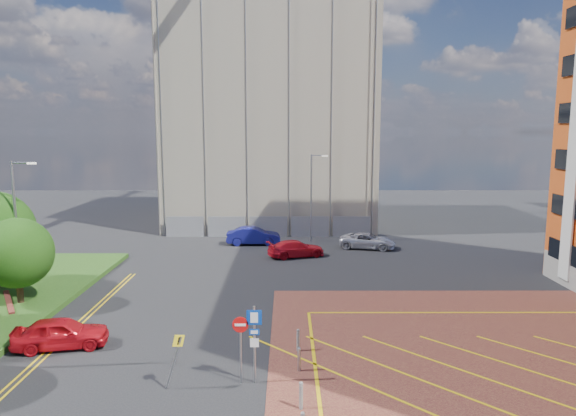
{
  "coord_description": "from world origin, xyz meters",
  "views": [
    {
      "loc": [
        1.79,
        -18.35,
        9.97
      ],
      "look_at": [
        1.84,
        4.07,
        6.65
      ],
      "focal_mm": 32.0,
      "sensor_mm": 36.0,
      "label": 1
    }
  ],
  "objects_px": {
    "sign_cluster": "(249,337)",
    "warning_sign": "(176,355)",
    "car_blue_back": "(254,236)",
    "lamp_left_far": "(17,221)",
    "lamp_back": "(312,194)",
    "car_red_left": "(61,333)",
    "car_silver_back": "(367,241)",
    "tree_c": "(17,253)",
    "car_red_back": "(296,249)"
  },
  "relations": [
    {
      "from": "car_red_left",
      "to": "car_silver_back",
      "type": "bearing_deg",
      "value": -52.48
    },
    {
      "from": "lamp_back",
      "to": "car_blue_back",
      "type": "height_order",
      "value": "lamp_back"
    },
    {
      "from": "tree_c",
      "to": "car_red_left",
      "type": "distance_m",
      "value": 7.75
    },
    {
      "from": "tree_c",
      "to": "car_red_back",
      "type": "relative_size",
      "value": 1.07
    },
    {
      "from": "warning_sign",
      "to": "car_red_back",
      "type": "xyz_separation_m",
      "value": [
        5.06,
        21.58,
        -0.76
      ]
    },
    {
      "from": "tree_c",
      "to": "sign_cluster",
      "type": "distance_m",
      "value": 16.53
    },
    {
      "from": "lamp_back",
      "to": "car_silver_back",
      "type": "distance_m",
      "value": 6.63
    },
    {
      "from": "car_red_left",
      "to": "car_silver_back",
      "type": "distance_m",
      "value": 27.08
    },
    {
      "from": "car_blue_back",
      "to": "lamp_back",
      "type": "bearing_deg",
      "value": -76.73
    },
    {
      "from": "sign_cluster",
      "to": "car_blue_back",
      "type": "relative_size",
      "value": 0.67
    },
    {
      "from": "tree_c",
      "to": "car_blue_back",
      "type": "xyz_separation_m",
      "value": [
        12.3,
        16.64,
        -2.41
      ]
    },
    {
      "from": "lamp_back",
      "to": "tree_c",
      "type": "bearing_deg",
      "value": -134.32
    },
    {
      "from": "lamp_left_far",
      "to": "lamp_back",
      "type": "relative_size",
      "value": 1.0
    },
    {
      "from": "lamp_back",
      "to": "car_silver_back",
      "type": "height_order",
      "value": "lamp_back"
    },
    {
      "from": "car_red_left",
      "to": "car_silver_back",
      "type": "xyz_separation_m",
      "value": [
        17.49,
        20.67,
        -0.05
      ]
    },
    {
      "from": "car_silver_back",
      "to": "warning_sign",
      "type": "bearing_deg",
      "value": 168.75
    },
    {
      "from": "lamp_back",
      "to": "car_red_left",
      "type": "height_order",
      "value": "lamp_back"
    },
    {
      "from": "lamp_left_far",
      "to": "car_silver_back",
      "type": "bearing_deg",
      "value": 29.45
    },
    {
      "from": "lamp_back",
      "to": "sign_cluster",
      "type": "xyz_separation_m",
      "value": [
        -3.78,
        -27.02,
        -2.41
      ]
    },
    {
      "from": "lamp_left_far",
      "to": "warning_sign",
      "type": "bearing_deg",
      "value": -44.08
    },
    {
      "from": "warning_sign",
      "to": "sign_cluster",
      "type": "bearing_deg",
      "value": 9.97
    },
    {
      "from": "sign_cluster",
      "to": "car_silver_back",
      "type": "height_order",
      "value": "sign_cluster"
    },
    {
      "from": "lamp_left_far",
      "to": "car_blue_back",
      "type": "distance_m",
      "value": 20.1
    },
    {
      "from": "car_blue_back",
      "to": "car_red_back",
      "type": "bearing_deg",
      "value": -142.03
    },
    {
      "from": "lamp_back",
      "to": "car_red_left",
      "type": "bearing_deg",
      "value": -118.52
    },
    {
      "from": "tree_c",
      "to": "car_red_back",
      "type": "xyz_separation_m",
      "value": [
        16.03,
        12.06,
        -2.53
      ]
    },
    {
      "from": "car_blue_back",
      "to": "lamp_left_far",
      "type": "bearing_deg",
      "value": 136.72
    },
    {
      "from": "sign_cluster",
      "to": "warning_sign",
      "type": "relative_size",
      "value": 1.43
    },
    {
      "from": "car_silver_back",
      "to": "lamp_left_far",
      "type": "bearing_deg",
      "value": 132.85
    },
    {
      "from": "car_red_back",
      "to": "sign_cluster",
      "type": "bearing_deg",
      "value": 155.82
    },
    {
      "from": "sign_cluster",
      "to": "car_silver_back",
      "type": "xyz_separation_m",
      "value": [
        8.46,
        24.1,
        -1.28
      ]
    },
    {
      "from": "warning_sign",
      "to": "car_blue_back",
      "type": "distance_m",
      "value": 26.19
    },
    {
      "from": "tree_c",
      "to": "car_blue_back",
      "type": "relative_size",
      "value": 1.03
    },
    {
      "from": "lamp_left_far",
      "to": "car_red_back",
      "type": "height_order",
      "value": "lamp_left_far"
    },
    {
      "from": "car_red_back",
      "to": "car_silver_back",
      "type": "distance_m",
      "value": 6.92
    },
    {
      "from": "tree_c",
      "to": "warning_sign",
      "type": "bearing_deg",
      "value": -40.94
    },
    {
      "from": "car_blue_back",
      "to": "car_silver_back",
      "type": "distance_m",
      "value": 10.07
    },
    {
      "from": "car_red_left",
      "to": "car_blue_back",
      "type": "xyz_separation_m",
      "value": [
        7.54,
        22.23,
        0.07
      ]
    },
    {
      "from": "tree_c",
      "to": "sign_cluster",
      "type": "height_order",
      "value": "tree_c"
    },
    {
      "from": "lamp_back",
      "to": "warning_sign",
      "type": "xyz_separation_m",
      "value": [
        -6.61,
        -27.51,
        -2.93
      ]
    },
    {
      "from": "warning_sign",
      "to": "lamp_left_far",
      "type": "bearing_deg",
      "value": 135.92
    },
    {
      "from": "sign_cluster",
      "to": "warning_sign",
      "type": "xyz_separation_m",
      "value": [
        -2.83,
        -0.5,
        -0.52
      ]
    },
    {
      "from": "warning_sign",
      "to": "car_silver_back",
      "type": "bearing_deg",
      "value": 65.35
    },
    {
      "from": "sign_cluster",
      "to": "car_red_back",
      "type": "distance_m",
      "value": 21.24
    },
    {
      "from": "lamp_left_far",
      "to": "car_red_back",
      "type": "relative_size",
      "value": 1.74
    },
    {
      "from": "tree_c",
      "to": "warning_sign",
      "type": "distance_m",
      "value": 14.62
    },
    {
      "from": "lamp_left_far",
      "to": "tree_c",
      "type": "bearing_deg",
      "value": -65.29
    },
    {
      "from": "lamp_back",
      "to": "sign_cluster",
      "type": "height_order",
      "value": "lamp_back"
    },
    {
      "from": "lamp_back",
      "to": "car_silver_back",
      "type": "xyz_separation_m",
      "value": [
        4.67,
        -2.92,
        -3.69
      ]
    },
    {
      "from": "car_blue_back",
      "to": "car_silver_back",
      "type": "bearing_deg",
      "value": -100.07
    }
  ]
}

